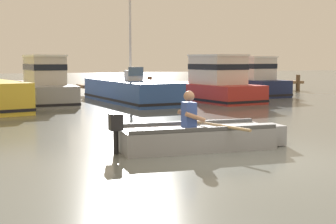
{
  "coord_description": "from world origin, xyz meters",
  "views": [
    {
      "loc": [
        -4.69,
        -7.75,
        1.81
      ],
      "look_at": [
        -0.21,
        3.12,
        0.55
      ],
      "focal_mm": 52.37,
      "sensor_mm": 36.0,
      "label": 1
    }
  ],
  "objects_px": {
    "rowboat_with_person": "(199,137)",
    "moored_boat_grey": "(43,85)",
    "moored_boat_blue": "(129,92)",
    "moored_boat_navy": "(249,81)",
    "moored_boat_red": "(214,84)"
  },
  "relations": [
    {
      "from": "moored_boat_red",
      "to": "rowboat_with_person",
      "type": "bearing_deg",
      "value": -119.13
    },
    {
      "from": "moored_boat_navy",
      "to": "moored_boat_grey",
      "type": "bearing_deg",
      "value": -178.74
    },
    {
      "from": "moored_boat_red",
      "to": "moored_boat_grey",
      "type": "bearing_deg",
      "value": 163.28
    },
    {
      "from": "moored_boat_red",
      "to": "moored_boat_navy",
      "type": "height_order",
      "value": "moored_boat_red"
    },
    {
      "from": "moored_boat_grey",
      "to": "moored_boat_red",
      "type": "height_order",
      "value": "moored_boat_red"
    },
    {
      "from": "moored_boat_grey",
      "to": "moored_boat_blue",
      "type": "height_order",
      "value": "moored_boat_blue"
    },
    {
      "from": "moored_boat_grey",
      "to": "moored_boat_blue",
      "type": "distance_m",
      "value": 3.66
    },
    {
      "from": "moored_boat_navy",
      "to": "moored_boat_red",
      "type": "bearing_deg",
      "value": -144.47
    },
    {
      "from": "moored_boat_grey",
      "to": "moored_boat_red",
      "type": "distance_m",
      "value": 7.34
    },
    {
      "from": "moored_boat_red",
      "to": "moored_boat_navy",
      "type": "bearing_deg",
      "value": 35.53
    },
    {
      "from": "moored_boat_grey",
      "to": "moored_boat_navy",
      "type": "relative_size",
      "value": 1.34
    },
    {
      "from": "moored_boat_blue",
      "to": "moored_boat_navy",
      "type": "relative_size",
      "value": 1.4
    },
    {
      "from": "rowboat_with_person",
      "to": "moored_boat_grey",
      "type": "xyz_separation_m",
      "value": [
        -1.35,
        12.31,
        0.49
      ]
    },
    {
      "from": "moored_boat_blue",
      "to": "moored_boat_navy",
      "type": "bearing_deg",
      "value": 11.48
    },
    {
      "from": "moored_boat_blue",
      "to": "moored_boat_navy",
      "type": "xyz_separation_m",
      "value": [
        6.85,
        1.39,
        0.28
      ]
    }
  ]
}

